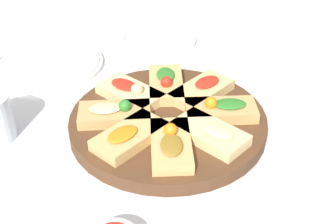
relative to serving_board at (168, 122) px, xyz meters
The scene contains 12 objects.
ground_plane 0.01m from the serving_board, ahead, with size 3.00×3.00×0.00m, color silver.
serving_board is the anchor object (origin of this frame).
focaccia_slice_0 0.10m from the serving_board, 106.44° to the left, with size 0.10×0.14×0.04m.
focaccia_slice_1 0.10m from the serving_board, 151.58° to the left, with size 0.14×0.12×0.04m.
focaccia_slice_2 0.10m from the serving_board, 164.19° to the right, with size 0.14×0.10×0.03m.
focaccia_slice_3 0.10m from the serving_board, 119.58° to the right, with size 0.12×0.14×0.04m.
focaccia_slice_4 0.10m from the serving_board, 75.03° to the right, with size 0.09×0.14×0.03m.
focaccia_slice_5 0.10m from the serving_board, 29.47° to the right, with size 0.14×0.12×0.04m.
focaccia_slice_6 0.10m from the serving_board, 15.05° to the left, with size 0.14×0.09×0.03m.
focaccia_slice_7 0.10m from the serving_board, 59.89° to the left, with size 0.12×0.14×0.04m.
plate_left 0.35m from the serving_board, 106.69° to the left, with size 0.24×0.24×0.02m.
plate_right 0.35m from the serving_board, 61.41° to the left, with size 0.18×0.18×0.02m.
Camera 1 is at (-0.37, -0.57, 0.50)m, focal length 50.00 mm.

